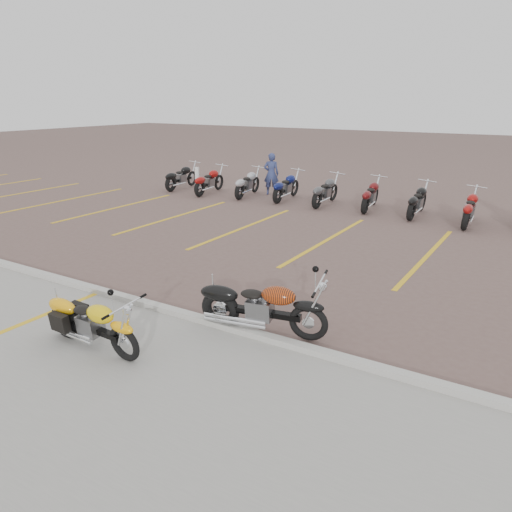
{
  "coord_description": "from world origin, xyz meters",
  "views": [
    {
      "loc": [
        5.26,
        -8.25,
        3.76
      ],
      "look_at": [
        0.32,
        -0.24,
        0.75
      ],
      "focal_mm": 35.0,
      "sensor_mm": 36.0,
      "label": 1
    }
  ],
  "objects_px": {
    "yellow_cruiser": "(92,324)",
    "person_a": "(271,174)",
    "flame_cruiser": "(260,308)",
    "bollard": "(197,179)"
  },
  "relations": [
    {
      "from": "yellow_cruiser",
      "to": "person_a",
      "type": "xyz_separation_m",
      "value": [
        -4.12,
        12.68,
        0.42
      ]
    },
    {
      "from": "yellow_cruiser",
      "to": "flame_cruiser",
      "type": "height_order",
      "value": "flame_cruiser"
    },
    {
      "from": "flame_cruiser",
      "to": "person_a",
      "type": "height_order",
      "value": "person_a"
    },
    {
      "from": "yellow_cruiser",
      "to": "flame_cruiser",
      "type": "distance_m",
      "value": 2.66
    },
    {
      "from": "bollard",
      "to": "yellow_cruiser",
      "type": "bearing_deg",
      "value": -58.78
    },
    {
      "from": "person_a",
      "to": "bollard",
      "type": "height_order",
      "value": "person_a"
    },
    {
      "from": "yellow_cruiser",
      "to": "person_a",
      "type": "height_order",
      "value": "person_a"
    },
    {
      "from": "flame_cruiser",
      "to": "yellow_cruiser",
      "type": "bearing_deg",
      "value": -148.05
    },
    {
      "from": "yellow_cruiser",
      "to": "person_a",
      "type": "relative_size",
      "value": 1.2
    },
    {
      "from": "flame_cruiser",
      "to": "bollard",
      "type": "distance_m",
      "value": 13.35
    }
  ]
}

